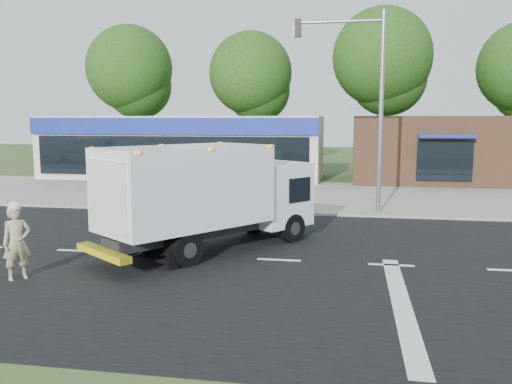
# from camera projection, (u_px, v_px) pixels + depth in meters

# --- Properties ---
(ground) EXTENTS (120.00, 120.00, 0.00)m
(ground) POSITION_uv_depth(u_px,v_px,m) (279.00, 260.00, 14.86)
(ground) COLOR #385123
(ground) RESTS_ON ground
(road_asphalt) EXTENTS (60.00, 14.00, 0.02)m
(road_asphalt) POSITION_uv_depth(u_px,v_px,m) (279.00, 260.00, 14.86)
(road_asphalt) COLOR black
(road_asphalt) RESTS_ON ground
(sidewalk) EXTENTS (60.00, 2.40, 0.12)m
(sidewalk) POSITION_uv_depth(u_px,v_px,m) (305.00, 209.00, 22.86)
(sidewalk) COLOR gray
(sidewalk) RESTS_ON ground
(parking_apron) EXTENTS (60.00, 9.00, 0.02)m
(parking_apron) POSITION_uv_depth(u_px,v_px,m) (314.00, 192.00, 28.52)
(parking_apron) COLOR gray
(parking_apron) RESTS_ON ground
(lane_markings) EXTENTS (55.20, 7.00, 0.01)m
(lane_markings) POSITION_uv_depth(u_px,v_px,m) (326.00, 276.00, 13.31)
(lane_markings) COLOR silver
(lane_markings) RESTS_ON road_asphalt
(ems_box_truck) EXTENTS (5.95, 6.93, 3.12)m
(ems_box_truck) POSITION_uv_depth(u_px,v_px,m) (207.00, 190.00, 15.67)
(ems_box_truck) COLOR black
(ems_box_truck) RESTS_ON ground
(emergency_worker) EXTENTS (0.76, 0.78, 1.93)m
(emergency_worker) POSITION_uv_depth(u_px,v_px,m) (17.00, 241.00, 13.00)
(emergency_worker) COLOR tan
(emergency_worker) RESTS_ON ground
(retail_strip_mall) EXTENTS (18.00, 6.20, 4.00)m
(retail_strip_mall) POSITION_uv_depth(u_px,v_px,m) (183.00, 147.00, 35.58)
(retail_strip_mall) COLOR beige
(retail_strip_mall) RESTS_ON ground
(brown_storefront) EXTENTS (10.00, 6.70, 4.00)m
(brown_storefront) POSITION_uv_depth(u_px,v_px,m) (437.00, 149.00, 32.88)
(brown_storefront) COLOR #382316
(brown_storefront) RESTS_ON ground
(traffic_signal_pole) EXTENTS (3.51, 0.25, 8.00)m
(traffic_signal_pole) POSITION_uv_depth(u_px,v_px,m) (365.00, 91.00, 21.21)
(traffic_signal_pole) COLOR gray
(traffic_signal_pole) RESTS_ON ground
(background_trees) EXTENTS (36.77, 7.39, 12.10)m
(background_trees) POSITION_uv_depth(u_px,v_px,m) (317.00, 72.00, 41.49)
(background_trees) COLOR #332114
(background_trees) RESTS_ON ground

